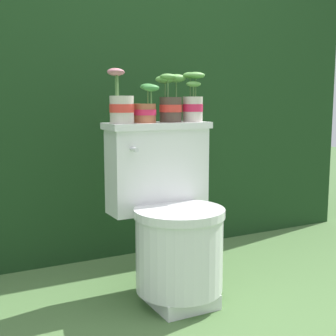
# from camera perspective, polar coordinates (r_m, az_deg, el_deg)

# --- Properties ---
(ground_plane) EXTENTS (12.00, 12.00, 0.00)m
(ground_plane) POSITION_cam_1_polar(r_m,az_deg,el_deg) (2.20, -0.08, -15.96)
(ground_plane) COLOR #4C703D
(hedge_backdrop) EXTENTS (3.41, 0.85, 1.73)m
(hedge_backdrop) POSITION_cam_1_polar(r_m,az_deg,el_deg) (3.04, -9.83, 7.42)
(hedge_backdrop) COLOR #193819
(hedge_backdrop) RESTS_ON ground
(toilet) EXTENTS (0.50, 0.51, 0.80)m
(toilet) POSITION_cam_1_polar(r_m,az_deg,el_deg) (2.13, 0.40, -6.52)
(toilet) COLOR silver
(toilet) RESTS_ON ground
(potted_plant_left) EXTENTS (0.12, 0.11, 0.24)m
(potted_plant_left) POSITION_cam_1_polar(r_m,az_deg,el_deg) (2.10, -5.74, 7.78)
(potted_plant_left) COLOR beige
(potted_plant_left) RESTS_ON toilet
(potted_plant_midleft) EXTENTS (0.10, 0.12, 0.18)m
(potted_plant_midleft) POSITION_cam_1_polar(r_m,az_deg,el_deg) (2.16, -2.74, 7.28)
(potted_plant_midleft) COLOR #9E5638
(potted_plant_midleft) RESTS_ON toilet
(potted_plant_middle) EXTENTS (0.15, 0.12, 0.23)m
(potted_plant_middle) POSITION_cam_1_polar(r_m,az_deg,el_deg) (2.23, 0.31, 8.20)
(potted_plant_middle) COLOR #47382D
(potted_plant_middle) RESTS_ON toilet
(potted_plant_midright) EXTENTS (0.11, 0.10, 0.24)m
(potted_plant_midright) POSITION_cam_1_polar(r_m,az_deg,el_deg) (2.27, 3.05, 8.12)
(potted_plant_midright) COLOR beige
(potted_plant_midright) RESTS_ON toilet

